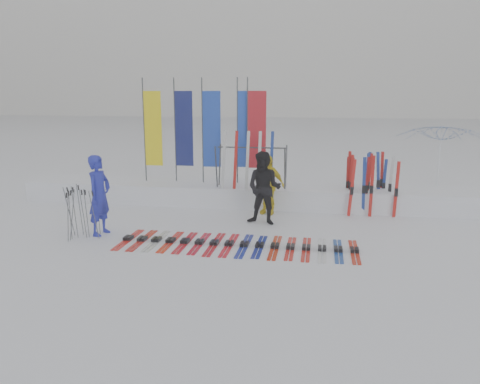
% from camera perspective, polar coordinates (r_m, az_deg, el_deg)
% --- Properties ---
extents(ground, '(120.00, 120.00, 0.00)m').
position_cam_1_polar(ground, '(10.00, -2.70, -7.44)').
color(ground, white).
rests_on(ground, ground).
extents(snow_bank, '(14.00, 1.60, 0.60)m').
position_cam_1_polar(snow_bank, '(14.28, 1.24, -0.29)').
color(snow_bank, white).
rests_on(snow_bank, ground).
extents(person_blue, '(0.57, 0.76, 1.91)m').
position_cam_1_polar(person_blue, '(11.55, -16.76, -0.38)').
color(person_blue, '#1D24AA').
rests_on(person_blue, ground).
extents(person_black, '(1.03, 0.87, 1.88)m').
position_cam_1_polar(person_black, '(11.97, 2.97, 0.45)').
color(person_black, black).
rests_on(person_black, ground).
extents(person_yellow, '(1.04, 0.66, 1.65)m').
position_cam_1_polar(person_yellow, '(13.06, 3.39, 0.90)').
color(person_yellow, yellow).
rests_on(person_yellow, ground).
extents(tent_canopy, '(3.38, 3.41, 2.44)m').
position_cam_1_polar(tent_canopy, '(16.10, 23.08, 3.47)').
color(tent_canopy, white).
rests_on(tent_canopy, ground).
extents(ski_row, '(5.27, 1.69, 0.07)m').
position_cam_1_polar(ski_row, '(10.44, -0.35, -6.39)').
color(ski_row, red).
rests_on(ski_row, ground).
extents(pole_cluster, '(0.86, 0.70, 1.24)m').
position_cam_1_polar(pole_cluster, '(11.50, -18.97, -2.43)').
color(pole_cluster, '#595B60').
rests_on(pole_cluster, ground).
extents(feather_flags, '(3.84, 0.17, 3.20)m').
position_cam_1_polar(feather_flags, '(14.45, -3.80, 7.62)').
color(feather_flags, '#383A3F').
rests_on(feather_flags, ground).
extents(ski_rack, '(2.04, 0.80, 1.23)m').
position_cam_1_polar(ski_rack, '(13.69, 1.40, 3.78)').
color(ski_rack, '#383A3F').
rests_on(ski_rack, ground).
extents(upright_skis, '(1.33, 1.17, 1.70)m').
position_cam_1_polar(upright_skis, '(13.79, 15.18, 1.00)').
color(upright_skis, red).
rests_on(upright_skis, ground).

